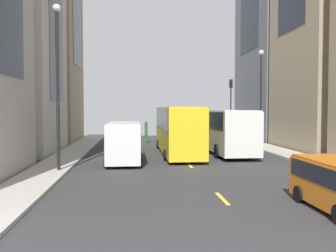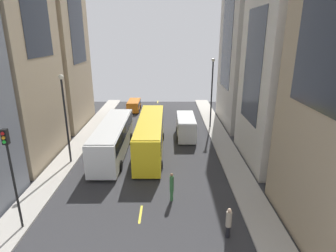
{
  "view_description": "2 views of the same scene",
  "coord_description": "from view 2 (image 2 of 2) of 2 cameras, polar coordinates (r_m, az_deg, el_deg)",
  "views": [
    {
      "loc": [
        3.39,
        26.6,
        3.48
      ],
      "look_at": [
        1.2,
        2.8,
        2.36
      ],
      "focal_mm": 39.95,
      "sensor_mm": 36.0,
      "label": 1
    },
    {
      "loc": [
        1.89,
        -28.79,
        11.72
      ],
      "look_at": [
        1.83,
        0.59,
        2.05
      ],
      "focal_mm": 29.65,
      "sensor_mm": 36.0,
      "label": 2
    }
  ],
  "objects": [
    {
      "name": "lane_stripe_2",
      "position": [
        27.3,
        -3.9,
        -7.24
      ],
      "size": [
        0.16,
        2.0,
        0.01
      ],
      "primitive_type": "cube",
      "color": "yellow",
      "rests_on": "ground"
    },
    {
      "name": "pedestrian_walking_far",
      "position": [
        17.91,
        12.43,
        -18.75
      ],
      "size": [
        0.35,
        0.35,
        2.03
      ],
      "rotation": [
        0.0,
        0.0,
        5.83
      ],
      "color": "black",
      "rests_on": "ground"
    },
    {
      "name": "lane_stripe_4",
      "position": [
        43.06,
        -2.41,
        2.41
      ],
      "size": [
        0.16,
        2.0,
        0.01
      ],
      "primitive_type": "cube",
      "color": "yellow",
      "rests_on": "ground"
    },
    {
      "name": "ground_plane",
      "position": [
        31.14,
        -3.39,
        -3.93
      ],
      "size": [
        42.49,
        42.49,
        0.0
      ],
      "primitive_type": "plane",
      "color": "#333335"
    },
    {
      "name": "lane_stripe_3",
      "position": [
        35.06,
        -2.99,
        -1.34
      ],
      "size": [
        0.16,
        2.0,
        0.01
      ],
      "primitive_type": "cube",
      "color": "yellow",
      "rests_on": "ground"
    },
    {
      "name": "lane_stripe_5",
      "position": [
        51.19,
        -2.02,
        4.97
      ],
      "size": [
        0.16,
        2.0,
        0.01
      ],
      "primitive_type": "cube",
      "color": "yellow",
      "rests_on": "ground"
    },
    {
      "name": "sidewalk_east",
      "position": [
        31.67,
        11.43,
        -3.75
      ],
      "size": [
        2.29,
        44.0,
        0.15
      ],
      "primitive_type": "cube",
      "color": "#B2ADA3",
      "rests_on": "ground"
    },
    {
      "name": "city_bus_white",
      "position": [
        28.52,
        -11.16,
        -2.07
      ],
      "size": [
        2.8,
        11.66,
        3.35
      ],
      "color": "silver",
      "rests_on": "ground"
    },
    {
      "name": "building_east_1",
      "position": [
        27.34,
        23.37,
        11.07
      ],
      "size": [
        6.14,
        9.19,
        18.02
      ],
      "color": "beige",
      "rests_on": "ground"
    },
    {
      "name": "building_east_2",
      "position": [
        38.82,
        18.12,
        16.67
      ],
      "size": [
        7.96,
        10.85,
        22.51
      ],
      "color": "#B7B2A8",
      "rests_on": "ground"
    },
    {
      "name": "traffic_light_near_corner",
      "position": [
        18.76,
        -29.63,
        -6.5
      ],
      "size": [
        0.32,
        0.44,
        6.54
      ],
      "color": "black",
      "rests_on": "ground"
    },
    {
      "name": "pedestrian_waiting_curb",
      "position": [
        20.75,
        0.85,
        -12.24
      ],
      "size": [
        0.3,
        0.3,
        2.24
      ],
      "rotation": [
        0.0,
        0.0,
        5.11
      ],
      "color": "#336B38",
      "rests_on": "ground"
    },
    {
      "name": "streetlamp_near",
      "position": [
        26.82,
        -20.3,
        2.85
      ],
      "size": [
        0.44,
        0.44,
        8.31
      ],
      "color": "black",
      "rests_on": "ground"
    },
    {
      "name": "sidewalk_west",
      "position": [
        32.62,
        -17.76,
        -3.62
      ],
      "size": [
        2.29,
        44.0,
        0.15
      ],
      "primitive_type": "cube",
      "color": "#B2ADA3",
      "rests_on": "ground"
    },
    {
      "name": "streetcar_yellow",
      "position": [
        28.62,
        -3.57,
        -1.42
      ],
      "size": [
        2.7,
        12.28,
        3.59
      ],
      "color": "yellow",
      "rests_on": "ground"
    },
    {
      "name": "car_orange_0",
      "position": [
        45.18,
        -6.92,
        4.36
      ],
      "size": [
        2.03,
        4.43,
        1.71
      ],
      "color": "orange",
      "rests_on": "ground"
    },
    {
      "name": "lane_stripe_1",
      "position": [
        20.07,
        -5.58,
        -17.59
      ],
      "size": [
        0.16,
        2.0,
        0.01
      ],
      "primitive_type": "cube",
      "color": "yellow",
      "rests_on": "ground"
    },
    {
      "name": "streetlamp_far",
      "position": [
        35.82,
        9.13,
        7.88
      ],
      "size": [
        0.44,
        0.44,
        8.88
      ],
      "color": "black",
      "rests_on": "ground"
    },
    {
      "name": "delivery_van_white",
      "position": [
        33.04,
        3.8,
        0.18
      ],
      "size": [
        2.25,
        5.81,
        2.58
      ],
      "color": "white",
      "rests_on": "ground"
    }
  ]
}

